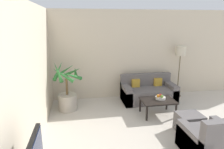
{
  "coord_description": "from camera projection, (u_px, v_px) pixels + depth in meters",
  "views": [
    {
      "loc": [
        -2.63,
        0.61,
        2.35
      ],
      "look_at": [
        -1.76,
        5.6,
        1.0
      ],
      "focal_mm": 32.0,
      "sensor_mm": 36.0,
      "label": 1
    }
  ],
  "objects": [
    {
      "name": "fruit_bowl",
      "position": [
        160.0,
        98.0,
        5.16
      ],
      "size": [
        0.26,
        0.26,
        0.06
      ],
      "color": "beige",
      "rests_on": "coffee_table"
    },
    {
      "name": "orange_fruit",
      "position": [
        158.0,
        96.0,
        5.12
      ],
      "size": [
        0.08,
        0.08,
        0.08
      ],
      "color": "orange",
      "rests_on": "fruit_bowl"
    },
    {
      "name": "sofa_loveseat",
      "position": [
        148.0,
        92.0,
        6.05
      ],
      "size": [
        1.59,
        0.79,
        0.79
      ],
      "color": "#605B5B",
      "rests_on": "ground_plane"
    },
    {
      "name": "apple_green",
      "position": [
        162.0,
        96.0,
        5.08
      ],
      "size": [
        0.08,
        0.08,
        0.08
      ],
      "color": "olive",
      "rests_on": "fruit_bowl"
    },
    {
      "name": "apple_red",
      "position": [
        160.0,
        95.0,
        5.17
      ],
      "size": [
        0.07,
        0.07,
        0.07
      ],
      "color": "red",
      "rests_on": "fruit_bowl"
    },
    {
      "name": "potted_palm",
      "position": [
        67.0,
        94.0,
        5.39
      ],
      "size": [
        0.78,
        0.86,
        1.34
      ],
      "color": "#ADA393",
      "rests_on": "ground_plane"
    },
    {
      "name": "floor_lamp",
      "position": [
        181.0,
        54.0,
        6.16
      ],
      "size": [
        0.31,
        0.31,
        1.63
      ],
      "color": "brown",
      "rests_on": "ground_plane"
    },
    {
      "name": "wall_back",
      "position": [
        161.0,
        54.0,
        6.39
      ],
      "size": [
        8.43,
        0.06,
        2.7
      ],
      "color": "beige",
      "rests_on": "ground_plane"
    },
    {
      "name": "armchair",
      "position": [
        211.0,
        142.0,
        3.53
      ],
      "size": [
        0.85,
        0.87,
        0.87
      ],
      "color": "#605B5B",
      "rests_on": "ground_plane"
    },
    {
      "name": "wall_left",
      "position": [
        17.0,
        99.0,
        2.66
      ],
      "size": [
        0.06,
        8.16,
        2.7
      ],
      "color": "beige",
      "rests_on": "ground_plane"
    },
    {
      "name": "ottoman",
      "position": [
        189.0,
        123.0,
        4.35
      ],
      "size": [
        0.53,
        0.45,
        0.42
      ],
      "color": "#605B5B",
      "rests_on": "ground_plane"
    },
    {
      "name": "coffee_table",
      "position": [
        158.0,
        102.0,
        5.11
      ],
      "size": [
        0.85,
        0.62,
        0.41
      ],
      "color": "black",
      "rests_on": "ground_plane"
    }
  ]
}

